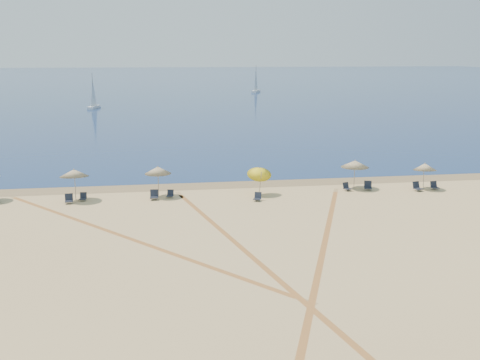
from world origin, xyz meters
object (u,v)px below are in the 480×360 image
object	(u,v)px
chair_7	(347,187)
umbrella_3	(259,172)
umbrella_4	(355,164)
chair_5	(170,194)
umbrella_5	(425,167)
chair_8	(368,186)
chair_3	(83,197)
chair_6	(258,197)
sailboat_0	(93,98)
chair_2	(69,199)
chair_9	(417,187)
umbrella_1	(74,173)
chair_4	(154,195)
chair_10	(434,186)
sailboat_1	(256,84)
umbrella_2	(158,170)

from	to	relation	value
chair_7	umbrella_3	bearing A→B (deg)	164.18
umbrella_4	chair_5	world-z (taller)	umbrella_4
umbrella_5	chair_8	world-z (taller)	umbrella_5
chair_3	chair_5	bearing A→B (deg)	2.15
umbrella_5	chair_6	size ratio (longest dim) A/B	2.82
sailboat_0	chair_2	bearing A→B (deg)	-72.56
chair_7	chair_9	world-z (taller)	chair_9
chair_3	chair_2	bearing A→B (deg)	-143.26
umbrella_1	chair_4	bearing A→B (deg)	-5.39
umbrella_1	chair_6	world-z (taller)	umbrella_1
chair_6	chair_10	size ratio (longest dim) A/B	1.17
umbrella_5	umbrella_3	bearing A→B (deg)	-179.75
umbrella_3	chair_9	xyz separation A→B (m)	(12.99, -0.44, -1.59)
umbrella_1	chair_8	xyz separation A→B (m)	(23.23, -0.07, -1.82)
umbrella_4	chair_5	bearing A→B (deg)	-177.21
umbrella_4	chair_6	xyz separation A→B (m)	(-8.60, -2.68, -1.79)
chair_8	sailboat_0	xyz separation A→B (m)	(-29.79, 72.77, 1.81)
chair_5	umbrella_4	bearing A→B (deg)	14.91
chair_3	chair_9	xyz separation A→B (m)	(26.53, -0.86, 0.06)
umbrella_5	chair_3	xyz separation A→B (m)	(-27.32, 0.36, -1.60)
chair_9	chair_10	distance (m)	1.61
chair_8	chair_4	bearing A→B (deg)	-160.26
umbrella_4	chair_3	size ratio (longest dim) A/B	3.95
umbrella_1	chair_8	distance (m)	23.30
chair_2	sailboat_0	xyz separation A→B (m)	(-6.17, 73.41, 1.82)
umbrella_5	sailboat_0	distance (m)	80.84
chair_7	chair_9	bearing A→B (deg)	-28.49
umbrella_5	chair_2	size ratio (longest dim) A/B	2.98
umbrella_4	sailboat_1	size ratio (longest dim) A/B	0.31
chair_8	chair_6	bearing A→B (deg)	-149.86
chair_3	chair_8	size ratio (longest dim) A/B	0.72
umbrella_3	chair_3	xyz separation A→B (m)	(-13.54, 0.42, -1.65)
chair_5	chair_7	bearing A→B (deg)	12.61
umbrella_4	sailboat_1	world-z (taller)	sailboat_1
umbrella_2	chair_7	bearing A→B (deg)	-1.16
umbrella_3	umbrella_5	size ratio (longest dim) A/B	1.16
chair_3	chair_5	distance (m)	6.57
chair_9	sailboat_0	distance (m)	80.98
chair_8	chair_9	world-z (taller)	chair_9
umbrella_2	chair_6	bearing A→B (deg)	-17.69
chair_8	umbrella_1	bearing A→B (deg)	-162.04
chair_3	chair_10	world-z (taller)	chair_10
chair_9	chair_2	bearing A→B (deg)	165.85
chair_6	chair_9	bearing A→B (deg)	28.90
umbrella_3	chair_4	xyz separation A→B (m)	(-8.19, -0.05, -1.59)
chair_8	sailboat_0	size ratio (longest dim) A/B	0.12
chair_4	sailboat_0	bearing A→B (deg)	102.80
chair_5	chair_4	bearing A→B (deg)	-150.27
umbrella_1	umbrella_4	xyz separation A→B (m)	(22.27, 0.57, -0.07)
chair_4	chair_8	world-z (taller)	chair_4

